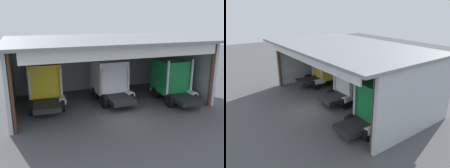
# 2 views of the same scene
# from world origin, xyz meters

# --- Properties ---
(ground_plane) EXTENTS (80.00, 80.00, 0.00)m
(ground_plane) POSITION_xyz_m (0.00, 0.00, 0.00)
(ground_plane) COLOR #4C4C4F
(ground_plane) RESTS_ON ground
(workshop_shed) EXTENTS (15.60, 9.36, 5.33)m
(workshop_shed) POSITION_xyz_m (0.00, 4.77, 3.72)
(workshop_shed) COLOR #ADB2B7
(workshop_shed) RESTS_ON ground
(truck_yellow_right_bay) EXTENTS (2.79, 4.80, 3.42)m
(truck_yellow_right_bay) POSITION_xyz_m (-4.94, 4.49, 1.78)
(truck_yellow_right_bay) COLOR yellow
(truck_yellow_right_bay) RESTS_ON ground
(truck_white_center_left_bay) EXTENTS (2.80, 5.02, 3.42)m
(truck_white_center_left_bay) POSITION_xyz_m (0.34, 4.18, 1.83)
(truck_white_center_left_bay) COLOR white
(truck_white_center_left_bay) RESTS_ON ground
(truck_green_left_bay) EXTENTS (2.63, 4.98, 3.64)m
(truck_green_left_bay) POSITION_xyz_m (5.27, 2.51, 1.82)
(truck_green_left_bay) COLOR #197F3D
(truck_green_left_bay) RESTS_ON ground
(oil_drum) EXTENTS (0.58, 0.58, 0.94)m
(oil_drum) POSITION_xyz_m (2.17, 7.38, 0.47)
(oil_drum) COLOR gold
(oil_drum) RESTS_ON ground
(tool_cart) EXTENTS (0.90, 0.60, 1.00)m
(tool_cart) POSITION_xyz_m (2.47, 7.02, 0.50)
(tool_cart) COLOR black
(tool_cart) RESTS_ON ground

